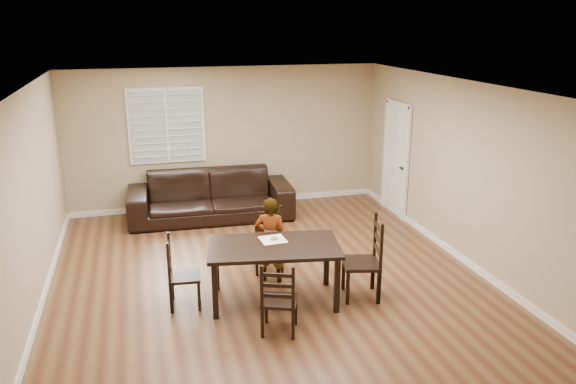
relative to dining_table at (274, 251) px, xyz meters
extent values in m
plane|color=brown|center=(0.07, 0.61, -0.69)|extent=(7.00, 7.00, 0.00)
cube|color=tan|center=(0.07, 4.11, 0.66)|extent=(6.00, 0.04, 2.70)
cube|color=tan|center=(0.07, -2.89, 0.66)|extent=(6.00, 0.04, 2.70)
cube|color=tan|center=(-2.93, 0.61, 0.66)|extent=(0.04, 7.00, 2.70)
cube|color=tan|center=(3.07, 0.61, 0.66)|extent=(0.04, 7.00, 2.70)
cube|color=white|center=(0.07, 0.61, 2.01)|extent=(6.00, 7.00, 0.04)
cube|color=white|center=(-1.03, 4.06, 0.96)|extent=(1.40, 0.08, 1.40)
cube|color=white|center=(3.04, 2.81, 0.33)|extent=(0.06, 0.94, 2.05)
cylinder|color=#332114|center=(3.01, 2.51, 0.26)|extent=(0.06, 0.06, 0.02)
cube|color=white|center=(0.07, 4.10, -0.64)|extent=(6.00, 0.03, 0.10)
cube|color=white|center=(-2.92, 0.61, -0.64)|extent=(0.03, 7.00, 0.10)
cube|color=white|center=(3.05, 0.61, -0.64)|extent=(0.03, 7.00, 0.10)
cube|color=black|center=(0.00, 0.00, 0.06)|extent=(1.79, 1.19, 0.05)
cube|color=black|center=(-0.80, -0.26, -0.33)|extent=(0.08, 0.08, 0.73)
cube|color=black|center=(0.68, -0.50, -0.33)|extent=(0.08, 0.08, 0.73)
cube|color=black|center=(-0.68, 0.50, -0.33)|extent=(0.08, 0.08, 0.73)
cube|color=black|center=(0.80, 0.26, -0.33)|extent=(0.08, 0.08, 0.73)
cube|color=black|center=(0.15, 0.92, -0.29)|extent=(0.49, 0.47, 0.04)
cube|color=black|center=(0.19, 1.10, -0.22)|extent=(0.42, 0.12, 0.94)
cube|color=black|center=(-0.06, 0.79, -0.50)|extent=(0.04, 0.04, 0.38)
cube|color=black|center=(0.30, 0.72, -0.50)|extent=(0.04, 0.04, 0.38)
cube|color=black|center=(0.01, 1.12, -0.50)|extent=(0.04, 0.04, 0.38)
cube|color=black|center=(0.36, 1.05, -0.50)|extent=(0.04, 0.04, 0.38)
cube|color=black|center=(-0.12, -0.75, -0.30)|extent=(0.52, 0.50, 0.04)
cube|color=black|center=(-0.18, -0.91, -0.24)|extent=(0.40, 0.18, 0.91)
cube|color=black|center=(0.10, -0.66, -0.51)|extent=(0.05, 0.05, 0.37)
cube|color=black|center=(-0.23, -0.53, -0.51)|extent=(0.05, 0.05, 0.37)
cube|color=black|center=(-0.02, -0.96, -0.51)|extent=(0.05, 0.05, 0.37)
cube|color=black|center=(-0.35, -0.84, -0.51)|extent=(0.05, 0.05, 0.37)
cube|color=black|center=(-1.13, 0.19, -0.29)|extent=(0.43, 0.46, 0.04)
cube|color=black|center=(-1.31, 0.20, -0.22)|extent=(0.08, 0.42, 0.94)
cube|color=black|center=(-0.98, -0.01, -0.50)|extent=(0.04, 0.04, 0.39)
cube|color=black|center=(-0.94, 0.35, -0.50)|extent=(0.04, 0.04, 0.39)
cube|color=black|center=(-1.31, 0.02, -0.50)|extent=(0.04, 0.04, 0.39)
cube|color=black|center=(-1.28, 0.38, -0.50)|extent=(0.04, 0.04, 0.39)
cube|color=black|center=(1.13, -0.19, -0.22)|extent=(0.56, 0.59, 0.04)
cube|color=black|center=(1.33, -0.23, -0.14)|extent=(0.16, 0.49, 1.10)
cube|color=black|center=(0.98, 0.07, -0.47)|extent=(0.05, 0.05, 0.45)
cube|color=black|center=(0.89, -0.35, -0.47)|extent=(0.05, 0.05, 0.45)
cube|color=black|center=(1.37, -0.02, -0.47)|extent=(0.05, 0.05, 0.45)
cube|color=black|center=(1.27, -0.44, -0.47)|extent=(0.05, 0.05, 0.45)
imported|color=gray|center=(0.10, 0.59, -0.08)|extent=(0.53, 0.44, 1.23)
cube|color=silver|center=(0.03, 0.18, 0.09)|extent=(0.34, 0.34, 0.00)
torus|color=#AF853E|center=(0.05, 0.18, 0.11)|extent=(0.11, 0.11, 0.03)
torus|color=silver|center=(0.05, 0.18, 0.12)|extent=(0.09, 0.09, 0.02)
imported|color=black|center=(-0.35, 3.42, -0.26)|extent=(3.00, 1.28, 0.86)
camera|label=1|loc=(-1.57, -6.43, 2.83)|focal=35.00mm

